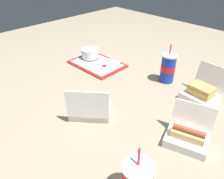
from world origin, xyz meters
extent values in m
plane|color=gray|center=(0.00, 0.00, 0.00)|extent=(3.20, 3.20, 0.00)
cube|color=red|center=(0.41, -0.20, 0.01)|extent=(0.38, 0.27, 0.01)
cube|color=white|center=(0.41, -0.20, 0.01)|extent=(0.33, 0.23, 0.00)
cylinder|color=black|center=(0.51, -0.22, 0.02)|extent=(0.13, 0.13, 0.01)
cylinder|color=beige|center=(0.51, -0.22, 0.04)|extent=(0.10, 0.10, 0.05)
cylinder|color=silver|center=(0.51, -0.22, 0.05)|extent=(0.13, 0.13, 0.07)
cylinder|color=white|center=(0.30, -0.17, 0.03)|extent=(0.04, 0.04, 0.02)
cylinder|color=#9E140F|center=(0.30, -0.17, 0.04)|extent=(0.03, 0.03, 0.01)
cube|color=white|center=(0.35, -0.27, 0.02)|extent=(0.11, 0.11, 0.00)
cube|color=white|center=(0.39, -0.16, 0.02)|extent=(0.11, 0.05, 0.00)
cube|color=white|center=(0.02, 0.19, 0.02)|extent=(0.24, 0.23, 0.04)
cube|color=white|center=(-0.03, 0.24, 0.11)|extent=(0.16, 0.14, 0.14)
cube|color=tan|center=(0.02, 0.19, 0.06)|extent=(0.16, 0.15, 0.03)
cylinder|color=#9E4728|center=(0.02, 0.19, 0.08)|extent=(0.13, 0.12, 0.03)
cylinder|color=yellow|center=(0.02, 0.19, 0.09)|extent=(0.10, 0.09, 0.01)
cube|color=white|center=(-0.31, -0.31, 0.02)|extent=(0.19, 0.15, 0.04)
cube|color=white|center=(-0.32, -0.40, 0.11)|extent=(0.18, 0.05, 0.14)
cube|color=tan|center=(-0.31, -0.31, 0.05)|extent=(0.13, 0.09, 0.02)
cube|color=#E5C651|center=(-0.31, -0.31, 0.07)|extent=(0.13, 0.10, 0.01)
cube|color=tan|center=(-0.31, -0.31, 0.08)|extent=(0.13, 0.09, 0.02)
cube|color=white|center=(-0.42, 0.04, 0.02)|extent=(0.20, 0.17, 0.04)
cube|color=white|center=(-0.40, -0.04, 0.10)|extent=(0.17, 0.09, 0.12)
cube|color=#DBB770|center=(-0.42, 0.04, 0.06)|extent=(0.14, 0.09, 0.03)
cylinder|color=#9E4728|center=(-0.42, 0.04, 0.08)|extent=(0.13, 0.06, 0.03)
cylinder|color=yellow|center=(-0.42, 0.04, 0.09)|extent=(0.11, 0.04, 0.01)
cylinder|color=white|center=(-0.42, 0.36, 0.15)|extent=(0.11, 0.11, 0.01)
cylinder|color=red|center=(-0.41, 0.35, 0.18)|extent=(0.02, 0.02, 0.06)
cylinder|color=#1938B7|center=(-0.07, -0.36, 0.08)|extent=(0.09, 0.09, 0.17)
cylinder|color=red|center=(-0.07, -0.36, 0.09)|extent=(0.09, 0.09, 0.04)
cylinder|color=white|center=(-0.07, -0.36, 0.17)|extent=(0.09, 0.09, 0.01)
cylinder|color=red|center=(-0.06, -0.36, 0.21)|extent=(0.01, 0.01, 0.06)
camera|label=1|loc=(-0.67, 0.72, 0.71)|focal=35.00mm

